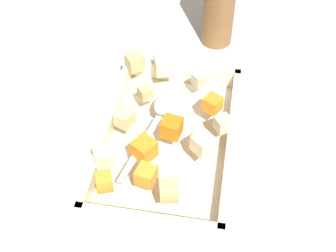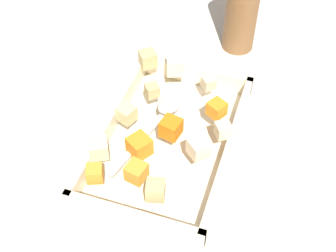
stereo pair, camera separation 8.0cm
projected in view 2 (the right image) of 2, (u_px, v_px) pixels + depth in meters
name	position (u px, v px, depth m)	size (l,w,h in m)	color
ground_plane	(172.00, 150.00, 0.84)	(4.00, 4.00, 0.00)	beige
baking_dish	(168.00, 144.00, 0.83)	(0.35, 0.23, 0.05)	beige
carrot_chunk_near_spoon	(136.00, 172.00, 0.73)	(0.03, 0.03, 0.03)	orange
carrot_chunk_mid_left	(139.00, 146.00, 0.76)	(0.03, 0.03, 0.03)	orange
carrot_chunk_front_center	(169.00, 127.00, 0.79)	(0.03, 0.03, 0.03)	orange
carrot_chunk_corner_se	(217.00, 109.00, 0.82)	(0.03, 0.03, 0.03)	orange
carrot_chunk_mid_right	(95.00, 173.00, 0.73)	(0.03, 0.03, 0.03)	orange
potato_chunk_heap_side	(148.00, 59.00, 0.91)	(0.03, 0.03, 0.03)	tan
potato_chunk_near_left	(175.00, 65.00, 0.89)	(0.03, 0.03, 0.03)	beige
potato_chunk_far_right	(199.00, 147.00, 0.76)	(0.03, 0.03, 0.03)	beige
potato_chunk_center	(155.00, 190.00, 0.71)	(0.03, 0.03, 0.03)	tan
potato_chunk_corner_sw	(152.00, 90.00, 0.85)	(0.02, 0.02, 0.02)	tan
potato_chunk_rim_edge	(127.00, 112.00, 0.81)	(0.03, 0.03, 0.03)	#E0CC89
potato_chunk_back_center	(99.00, 148.00, 0.76)	(0.03, 0.03, 0.03)	beige
potato_chunk_heap_top	(223.00, 130.00, 0.79)	(0.03, 0.03, 0.03)	beige
potato_chunk_under_handle	(209.00, 83.00, 0.87)	(0.02, 0.02, 0.02)	beige
serving_spoon	(167.00, 107.00, 0.83)	(0.22, 0.08, 0.02)	silver
pepper_mill	(243.00, 5.00, 0.96)	(0.07, 0.07, 0.23)	brown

